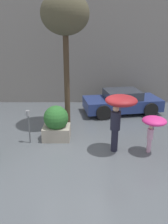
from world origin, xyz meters
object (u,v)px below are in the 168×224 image
at_px(person_child, 154,123).
at_px(parking_meter, 28,120).
at_px(planter_box, 56,123).
at_px(parked_car_near, 122,102).
at_px(person_adult, 120,108).
at_px(street_tree, 65,16).

relative_size(person_child, parking_meter, 1.02).
distance_m(person_child, parking_meter, 4.39).
distance_m(planter_box, parking_meter, 1.05).
bearing_deg(parked_car_near, person_child, 174.88).
bearing_deg(person_child, parking_meter, -147.65).
bearing_deg(planter_box, person_child, -17.51).
distance_m(person_adult, parked_car_near, 4.26).
xyz_separation_m(planter_box, person_child, (3.37, -1.06, 0.43)).
bearing_deg(person_adult, parked_car_near, 94.52).
bearing_deg(street_tree, parked_car_near, 34.49).
xyz_separation_m(person_child, parking_meter, (-4.33, 0.72, -0.17)).
distance_m(parked_car_near, street_tree, 5.10).
relative_size(planter_box, person_adult, 0.67).
relative_size(parked_car_near, parking_meter, 3.20).
distance_m(street_tree, parking_meter, 4.14).
bearing_deg(parked_car_near, parking_meter, 120.92).
bearing_deg(person_child, parked_car_near, 136.72).
height_order(planter_box, person_adult, person_adult).
bearing_deg(planter_box, parked_car_near, 45.92).
bearing_deg(street_tree, parking_meter, -128.98).
bearing_deg(parked_car_near, street_tree, 114.49).
xyz_separation_m(planter_box, street_tree, (0.34, 1.27, 3.85)).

